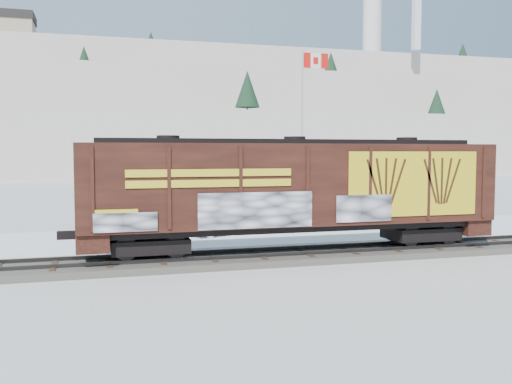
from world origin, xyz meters
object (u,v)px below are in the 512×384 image
object	(u,v)px
flagpole	(303,158)
car_dark	(403,215)
car_white	(224,222)
hopper_railcar	(295,188)
car_silver	(137,221)

from	to	relation	value
flagpole	car_dark	distance (m)	7.59
flagpole	car_white	world-z (taller)	flagpole
flagpole	hopper_railcar	bearing A→B (deg)	-112.21
car_white	car_dark	xyz separation A→B (m)	(11.38, 0.70, -0.03)
car_white	hopper_railcar	bearing A→B (deg)	168.46
hopper_railcar	car_dark	size ratio (longest dim) A/B	3.84
car_silver	car_dark	distance (m)	16.00
car_dark	flagpole	bearing A→B (deg)	50.20
car_white	flagpole	bearing A→B (deg)	-71.82
car_silver	car_dark	xyz separation A→B (m)	(15.99, -0.02, -0.16)
hopper_railcar	car_white	bearing A→B (deg)	100.04
car_white	car_dark	distance (m)	11.40
hopper_railcar	flagpole	bearing A→B (deg)	67.79
flagpole	car_white	bearing A→B (deg)	-140.23
car_white	car_dark	bearing A→B (deg)	-108.07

